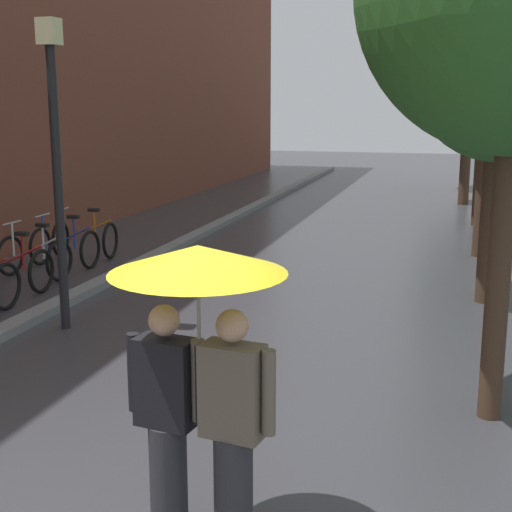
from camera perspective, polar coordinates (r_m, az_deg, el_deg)
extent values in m
cube|color=slate|center=(15.35, -5.63, 1.20)|extent=(0.30, 36.00, 0.12)
cylinder|color=#473323|center=(6.94, 18.67, -1.23)|extent=(0.22, 0.22, 2.83)
cylinder|color=#473323|center=(11.14, 18.09, 2.74)|extent=(0.32, 0.32, 2.49)
ellipsoid|color=#2D6628|center=(11.04, 18.95, 15.43)|extent=(2.74, 2.74, 3.23)
cylinder|color=#473323|center=(14.49, 17.60, 5.69)|extent=(0.29, 0.29, 2.94)
ellipsoid|color=#2D6628|center=(14.46, 18.25, 15.67)|extent=(2.22, 2.22, 2.81)
cylinder|color=#473323|center=(18.26, 17.27, 6.20)|extent=(0.26, 0.26, 2.49)
ellipsoid|color=#2D6628|center=(18.20, 17.75, 13.73)|extent=(2.80, 2.80, 3.08)
cylinder|color=#473323|center=(21.95, 16.28, 7.90)|extent=(0.30, 0.30, 3.06)
ellipsoid|color=#2D6628|center=(21.96, 16.74, 15.38)|extent=(3.01, 3.01, 3.58)
cylinder|color=#473323|center=(25.69, 16.28, 7.68)|extent=(0.29, 0.29, 2.39)
ellipsoid|color=#387533|center=(25.65, 16.62, 13.33)|extent=(3.14, 3.14, 3.57)
torus|color=black|center=(10.95, -19.20, -2.28)|extent=(0.08, 0.70, 0.70)
torus|color=black|center=(11.76, -16.64, -1.16)|extent=(0.06, 0.70, 0.70)
cylinder|color=red|center=(11.94, -18.35, -0.09)|extent=(0.88, 0.04, 0.43)
cylinder|color=red|center=(11.87, -17.96, 0.24)|extent=(0.04, 0.04, 0.55)
cube|color=black|center=(11.81, -18.06, 1.68)|extent=(0.22, 0.10, 0.06)
torus|color=black|center=(13.10, -18.88, 0.02)|extent=(0.13, 0.70, 0.70)
torus|color=black|center=(12.47, -15.31, -0.35)|extent=(0.13, 0.70, 0.70)
cylinder|color=silver|center=(12.68, -16.83, 0.69)|extent=(0.88, 0.13, 0.43)
cylinder|color=silver|center=(12.60, -16.49, 0.99)|extent=(0.04, 0.04, 0.55)
cube|color=black|center=(12.55, -16.57, 2.36)|extent=(0.23, 0.12, 0.06)
cylinder|color=silver|center=(12.99, -18.69, 1.24)|extent=(0.04, 0.04, 0.58)
cylinder|color=#9E9EA3|center=(12.95, -18.77, 2.50)|extent=(0.08, 0.46, 0.03)
torus|color=black|center=(13.79, -16.71, 0.73)|extent=(0.07, 0.70, 0.70)
torus|color=black|center=(13.27, -13.00, 0.51)|extent=(0.07, 0.70, 0.70)
cylinder|color=#233DA8|center=(13.43, -14.56, 1.44)|extent=(0.88, 0.04, 0.43)
cylinder|color=#233DA8|center=(13.37, -14.20, 1.73)|extent=(0.04, 0.04, 0.55)
cube|color=black|center=(13.32, -14.27, 3.02)|extent=(0.22, 0.10, 0.06)
cylinder|color=#233DA8|center=(13.70, -16.49, 1.91)|extent=(0.04, 0.04, 0.58)
cylinder|color=#9E9EA3|center=(13.65, -16.56, 3.10)|extent=(0.03, 0.46, 0.03)
torus|color=black|center=(14.47, -15.21, 1.34)|extent=(0.12, 0.70, 0.70)
torus|color=black|center=(14.06, -11.47, 1.21)|extent=(0.12, 0.70, 0.70)
cylinder|color=orange|center=(14.18, -13.03, 2.06)|extent=(0.88, 0.11, 0.43)
cylinder|color=orange|center=(14.13, -12.66, 2.35)|extent=(0.04, 0.04, 0.55)
cube|color=black|center=(14.08, -12.72, 3.57)|extent=(0.23, 0.12, 0.06)
cylinder|color=orange|center=(14.39, -14.98, 2.46)|extent=(0.04, 0.04, 0.58)
cylinder|color=#9E9EA3|center=(14.34, -15.04, 3.60)|extent=(0.07, 0.46, 0.03)
cylinder|color=#2D2D33|center=(5.20, -6.93, -17.13)|extent=(0.26, 0.26, 0.81)
cube|color=black|center=(4.89, -7.15, -9.87)|extent=(0.43, 0.28, 0.61)
sphere|color=tan|center=(4.75, -7.28, -5.07)|extent=(0.21, 0.21, 0.21)
cylinder|color=black|center=(5.01, -9.63, -9.05)|extent=(0.09, 0.09, 0.55)
cylinder|color=black|center=(4.77, -4.54, -10.04)|extent=(0.09, 0.09, 0.55)
cylinder|color=#2D2D33|center=(4.99, -1.80, -18.30)|extent=(0.26, 0.26, 0.82)
cube|color=#665B4C|center=(4.67, -1.86, -10.63)|extent=(0.43, 0.28, 0.62)
sphere|color=tan|center=(4.52, -1.90, -5.54)|extent=(0.21, 0.21, 0.21)
cylinder|color=#665B4C|center=(4.76, -4.61, -9.79)|extent=(0.09, 0.09, 0.56)
cylinder|color=#665B4C|center=(4.56, 1.02, -10.77)|extent=(0.09, 0.09, 0.56)
cylinder|color=#9E9EA3|center=(4.71, -4.50, -7.63)|extent=(0.02, 0.02, 1.10)
cone|color=yellow|center=(4.54, -4.63, -0.26)|extent=(1.14, 1.14, 0.18)
cylinder|color=black|center=(9.56, -15.38, 4.88)|extent=(0.12, 0.12, 3.62)
cube|color=beige|center=(9.53, -16.06, 16.71)|extent=(0.24, 0.24, 0.32)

